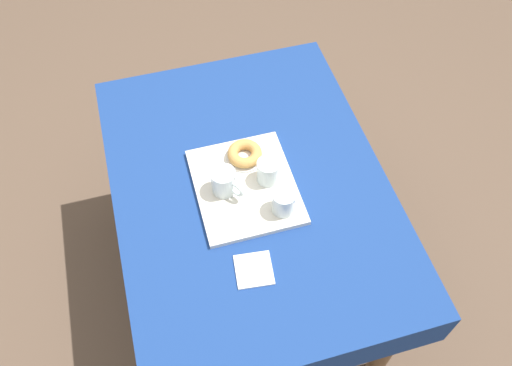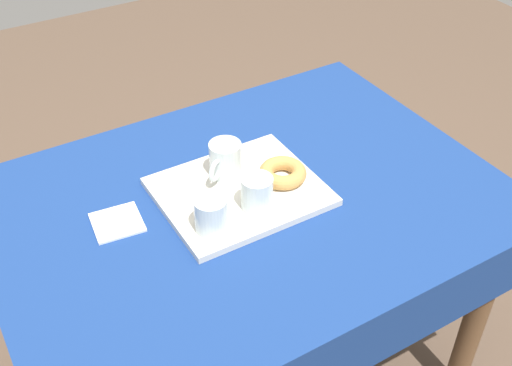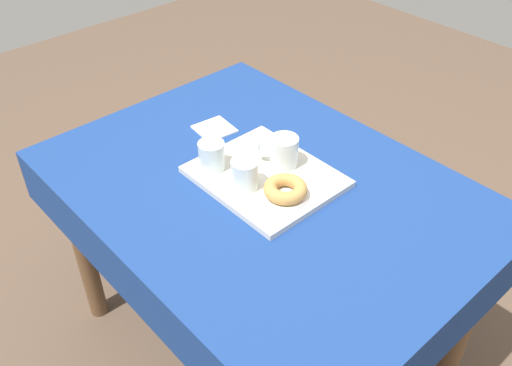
# 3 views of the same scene
# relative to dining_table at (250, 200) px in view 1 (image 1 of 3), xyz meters

# --- Properties ---
(ground_plane) EXTENTS (6.00, 6.00, 0.00)m
(ground_plane) POSITION_rel_dining_table_xyz_m (0.00, 0.00, -0.64)
(ground_plane) COLOR brown
(dining_table) EXTENTS (1.24, 0.91, 0.74)m
(dining_table) POSITION_rel_dining_table_xyz_m (0.00, 0.00, 0.00)
(dining_table) COLOR navy
(dining_table) RESTS_ON ground
(serving_tray) EXTENTS (0.39, 0.33, 0.02)m
(serving_tray) POSITION_rel_dining_table_xyz_m (-0.01, 0.02, 0.11)
(serving_tray) COLOR silver
(serving_tray) RESTS_ON dining_table
(tea_mug_left) EXTENTS (0.11, 0.09, 0.09)m
(tea_mug_left) POSITION_rel_dining_table_xyz_m (-0.01, 0.09, 0.16)
(tea_mug_left) COLOR silver
(tea_mug_left) RESTS_ON serving_tray
(water_glass_near) EXTENTS (0.08, 0.08, 0.08)m
(water_glass_near) POSITION_rel_dining_table_xyz_m (-0.14, -0.07, 0.16)
(water_glass_near) COLOR silver
(water_glass_near) RESTS_ON serving_tray
(water_glass_far) EXTENTS (0.08, 0.08, 0.08)m
(water_glass_far) POSITION_rel_dining_table_xyz_m (-0.01, -0.06, 0.16)
(water_glass_far) COLOR silver
(water_glass_far) RESTS_ON serving_tray
(donut_plate_left) EXTENTS (0.13, 0.13, 0.01)m
(donut_plate_left) POSITION_rel_dining_table_xyz_m (0.10, -0.01, 0.12)
(donut_plate_left) COLOR white
(donut_plate_left) RESTS_ON serving_tray
(sugar_donut_left) EXTENTS (0.12, 0.12, 0.04)m
(sugar_donut_left) POSITION_rel_dining_table_xyz_m (0.10, -0.01, 0.14)
(sugar_donut_left) COLOR tan
(sugar_donut_left) RESTS_ON donut_plate_left
(paper_napkin) EXTENTS (0.12, 0.12, 0.01)m
(paper_napkin) POSITION_rel_dining_table_xyz_m (-0.31, 0.07, 0.10)
(paper_napkin) COLOR white
(paper_napkin) RESTS_ON dining_table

